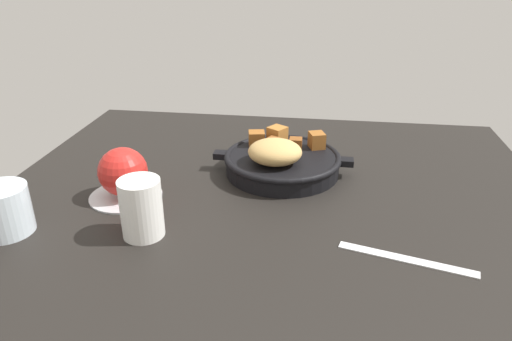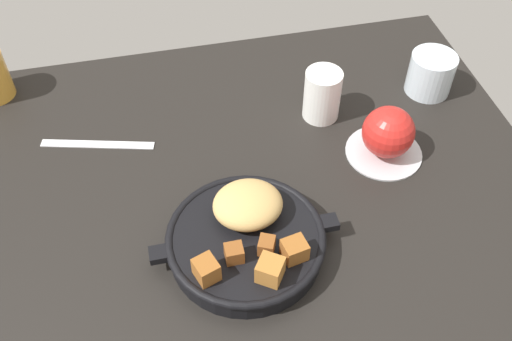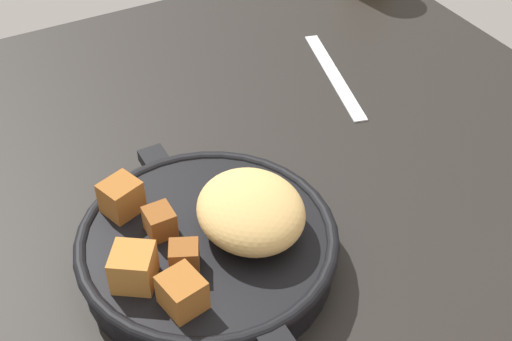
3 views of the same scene
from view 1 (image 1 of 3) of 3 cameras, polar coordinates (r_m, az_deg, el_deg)
The scene contains 7 objects.
ground_plane at distance 84.78cm, azimuth 1.90°, elevation -3.22°, with size 97.12×82.32×2.40cm, color black.
cast_iron_skillet at distance 89.90cm, azimuth 3.10°, elevation 1.28°, with size 26.53×22.24×7.93cm.
saucer_plate at distance 85.28cm, azimuth -15.36°, elevation -2.86°, with size 12.44×12.44×0.60cm, color #B7BABF.
red_apple at distance 83.36cm, azimuth -15.70°, elevation -0.13°, with size 8.35×8.35×8.35cm, color red.
butter_knife at distance 69.65cm, azimuth 17.63°, elevation -10.08°, with size 18.78×1.60×0.36cm, color silver.
water_glass_short at distance 80.18cm, azimuth -28.13°, elevation -4.23°, with size 8.03×8.03×7.38cm, color silver.
white_creamer_pitcher at distance 71.62cm, azimuth -13.61°, elevation -4.42°, with size 6.23×6.23×9.03cm, color white.
Camera 1 is at (-7.79, 74.36, 38.77)cm, focal length 33.28 mm.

